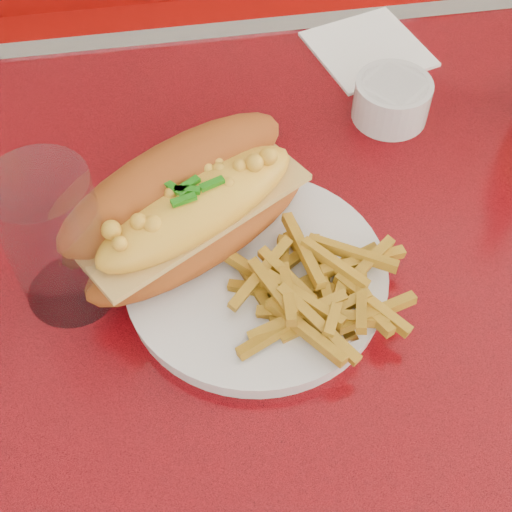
{
  "coord_description": "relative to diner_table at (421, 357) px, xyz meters",
  "views": [
    {
      "loc": [
        -0.24,
        -0.35,
        1.31
      ],
      "look_at": [
        -0.18,
        0.02,
        0.81
      ],
      "focal_mm": 50.0,
      "sensor_mm": 36.0,
      "label": 1
    }
  ],
  "objects": [
    {
      "name": "diner_table",
      "position": [
        0.0,
        0.0,
        0.0
      ],
      "size": [
        1.23,
        0.83,
        0.77
      ],
      "color": "red",
      "rests_on": "ground"
    },
    {
      "name": "booth_bench_far",
      "position": [
        0.0,
        0.81,
        -0.32
      ],
      "size": [
        1.2,
        0.51,
        0.9
      ],
      "color": "#9D0E0A",
      "rests_on": "ground"
    },
    {
      "name": "dinner_plate",
      "position": [
        -0.18,
        0.02,
        0.17
      ],
      "size": [
        0.27,
        0.27,
        0.02
      ],
      "rotation": [
        0.0,
        0.0,
        0.13
      ],
      "color": "silver",
      "rests_on": "diner_table"
    },
    {
      "name": "mac_hoagie",
      "position": [
        -0.23,
        0.07,
        0.22
      ],
      "size": [
        0.26,
        0.22,
        0.11
      ],
      "rotation": [
        0.0,
        0.0,
        0.54
      ],
      "color": "#A44F1A",
      "rests_on": "dinner_plate"
    },
    {
      "name": "fries_pile",
      "position": [
        -0.14,
        -0.02,
        0.2
      ],
      "size": [
        0.13,
        0.12,
        0.04
      ],
      "primitive_type": null,
      "rotation": [
        0.0,
        0.0,
        -0.04
      ],
      "color": "gold",
      "rests_on": "dinner_plate"
    },
    {
      "name": "fork",
      "position": [
        -0.13,
        0.02,
        0.18
      ],
      "size": [
        0.05,
        0.17,
        0.0
      ],
      "rotation": [
        0.0,
        0.0,
        1.77
      ],
      "color": "silver",
      "rests_on": "dinner_plate"
    },
    {
      "name": "gravy_ramekin",
      "position": [
        -0.0,
        0.22,
        0.19
      ],
      "size": [
        0.1,
        0.1,
        0.05
      ],
      "rotation": [
        0.0,
        0.0,
        0.3
      ],
      "color": "silver",
      "rests_on": "diner_table"
    },
    {
      "name": "sauce_cup_left",
      "position": [
        -0.21,
        0.09,
        0.18
      ],
      "size": [
        0.09,
        0.09,
        0.03
      ],
      "rotation": [
        0.0,
        0.0,
        -0.34
      ],
      "color": "black",
      "rests_on": "diner_table"
    },
    {
      "name": "water_tumbler",
      "position": [
        -0.35,
        0.04,
        0.23
      ],
      "size": [
        0.1,
        0.1,
        0.15
      ],
      "primitive_type": "cylinder",
      "rotation": [
        0.0,
        0.0,
        0.19
      ],
      "color": "#A9C4D9",
      "rests_on": "diner_table"
    },
    {
      "name": "paper_napkin",
      "position": [
        0.01,
        0.33,
        0.16
      ],
      "size": [
        0.16,
        0.16,
        0.0
      ],
      "primitive_type": "cube",
      "rotation": [
        0.0,
        0.0,
        0.28
      ],
      "color": "white",
      "rests_on": "diner_table"
    }
  ]
}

